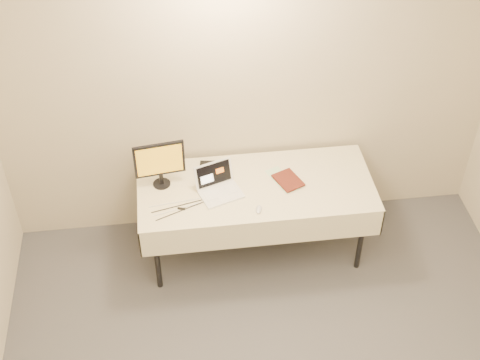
{
  "coord_description": "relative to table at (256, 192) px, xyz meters",
  "views": [
    {
      "loc": [
        -0.62,
        -1.81,
        4.26
      ],
      "look_at": [
        -0.13,
        1.99,
        0.86
      ],
      "focal_mm": 50.0,
      "sensor_mm": 36.0,
      "label": 1
    }
  ],
  "objects": [
    {
      "name": "book",
      "position": [
        0.18,
        -0.02,
        0.18
      ],
      "size": [
        0.17,
        0.09,
        0.23
      ],
      "primitive_type": "imported",
      "rotation": [
        0.0,
        0.0,
        0.4
      ],
      "color": "maroon",
      "rests_on": "table"
    },
    {
      "name": "clicker",
      "position": [
        -0.02,
        -0.28,
        0.07
      ],
      "size": [
        0.07,
        0.1,
        0.02
      ],
      "primitive_type": "ellipsoid",
      "rotation": [
        0.0,
        0.0,
        -0.27
      ],
      "color": "silver",
      "rests_on": "table"
    },
    {
      "name": "table",
      "position": [
        0.0,
        0.0,
        0.0
      ],
      "size": [
        1.86,
        0.81,
        0.74
      ],
      "color": "black",
      "rests_on": "ground"
    },
    {
      "name": "alarm_clock",
      "position": [
        -0.35,
        0.27,
        0.09
      ],
      "size": [
        0.13,
        0.07,
        0.05
      ],
      "rotation": [
        0.0,
        0.0,
        -0.15
      ],
      "color": "black",
      "rests_on": "table"
    },
    {
      "name": "monitor",
      "position": [
        -0.73,
        0.11,
        0.3
      ],
      "size": [
        0.39,
        0.15,
        0.4
      ],
      "rotation": [
        0.0,
        0.0,
        0.13
      ],
      "color": "black",
      "rests_on": "table"
    },
    {
      "name": "paper_form",
      "position": [
        0.21,
        0.04,
        0.06
      ],
      "size": [
        0.24,
        0.35,
        0.0
      ],
      "primitive_type": "cube",
      "rotation": [
        0.0,
        0.0,
        0.4
      ],
      "color": "#B2D4A9",
      "rests_on": "table"
    },
    {
      "name": "back_wall",
      "position": [
        0.0,
        0.45,
        0.67
      ],
      "size": [
        4.0,
        0.1,
        2.7
      ],
      "primitive_type": "cube",
      "color": "#C2B59C",
      "rests_on": "ground"
    },
    {
      "name": "laptop",
      "position": [
        -0.3,
        -0.02,
        0.11
      ],
      "size": [
        0.38,
        0.36,
        0.22
      ],
      "rotation": [
        0.0,
        0.0,
        0.33
      ],
      "color": "white",
      "rests_on": "table"
    },
    {
      "name": "usb_dongle",
      "position": [
        -0.6,
        -0.19,
        0.07
      ],
      "size": [
        0.06,
        0.03,
        0.01
      ],
      "primitive_type": "cube",
      "rotation": [
        0.0,
        0.0,
        -0.3
      ],
      "color": "black",
      "rests_on": "table"
    }
  ]
}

